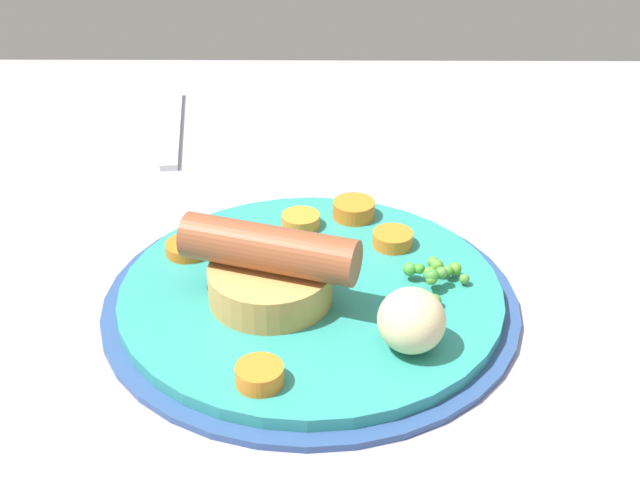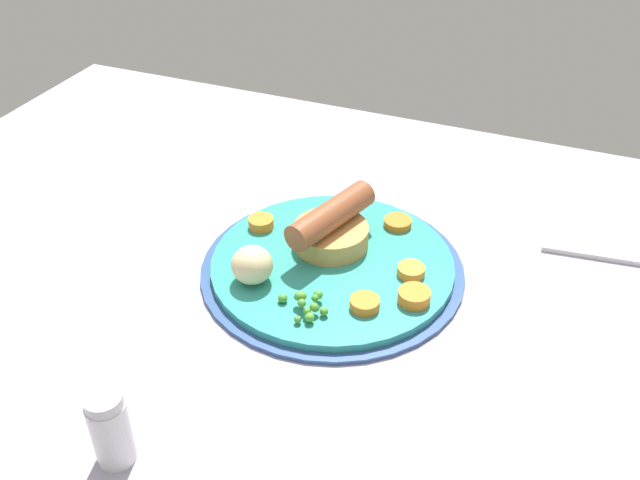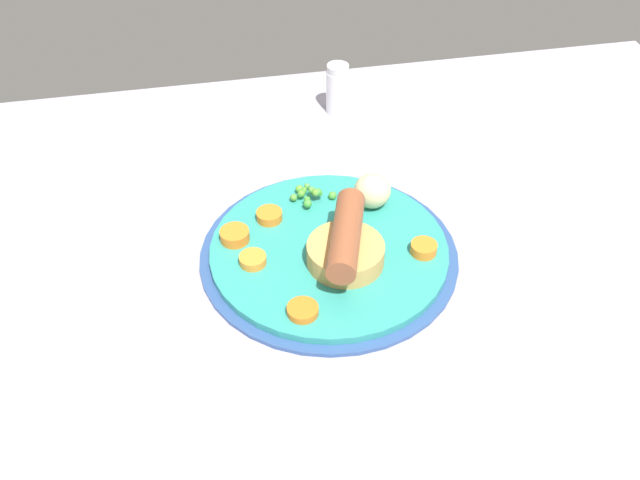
{
  "view_description": "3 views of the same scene",
  "coord_description": "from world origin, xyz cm",
  "px_view_note": "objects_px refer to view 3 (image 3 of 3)",
  "views": [
    {
      "loc": [
        45.16,
        0.17,
        38.79
      ],
      "look_at": [
        -7.28,
        -0.21,
        7.18
      ],
      "focal_mm": 50.0,
      "sensor_mm": 36.0,
      "label": 1
    },
    {
      "loc": [
        -27.23,
        56.2,
        51.34
      ],
      "look_at": [
        -3.82,
        -1.4,
        6.44
      ],
      "focal_mm": 40.0,
      "sensor_mm": 36.0,
      "label": 2
    },
    {
      "loc": [
        -17.63,
        -57.39,
        57.64
      ],
      "look_at": [
        -6.81,
        -2.81,
        7.28
      ],
      "focal_mm": 40.0,
      "sensor_mm": 36.0,
      "label": 3
    }
  ],
  "objects_px": {
    "dinner_plate": "(329,252)",
    "potato_chunk_0": "(372,191)",
    "carrot_slice_2": "(235,235)",
    "fork": "(43,401)",
    "carrot_slice_0": "(253,260)",
    "salt_shaker": "(338,89)",
    "carrot_slice_4": "(424,248)",
    "carrot_slice_3": "(303,310)",
    "pea_pile": "(310,194)",
    "carrot_slice_1": "(269,216)",
    "sausage_pudding": "(346,246)"
  },
  "relations": [
    {
      "from": "carrot_slice_0",
      "to": "carrot_slice_3",
      "type": "bearing_deg",
      "value": -64.04
    },
    {
      "from": "carrot_slice_0",
      "to": "carrot_slice_1",
      "type": "relative_size",
      "value": 0.98
    },
    {
      "from": "potato_chunk_0",
      "to": "carrot_slice_2",
      "type": "height_order",
      "value": "potato_chunk_0"
    },
    {
      "from": "carrot_slice_1",
      "to": "fork",
      "type": "relative_size",
      "value": 0.17
    },
    {
      "from": "carrot_slice_2",
      "to": "fork",
      "type": "height_order",
      "value": "carrot_slice_2"
    },
    {
      "from": "pea_pile",
      "to": "salt_shaker",
      "type": "relative_size",
      "value": 0.77
    },
    {
      "from": "sausage_pudding",
      "to": "pea_pile",
      "type": "bearing_deg",
      "value": 26.81
    },
    {
      "from": "dinner_plate",
      "to": "pea_pile",
      "type": "height_order",
      "value": "pea_pile"
    },
    {
      "from": "sausage_pudding",
      "to": "potato_chunk_0",
      "type": "bearing_deg",
      "value": -12.13
    },
    {
      "from": "carrot_slice_4",
      "to": "carrot_slice_3",
      "type": "bearing_deg",
      "value": -156.84
    },
    {
      "from": "dinner_plate",
      "to": "potato_chunk_0",
      "type": "height_order",
      "value": "potato_chunk_0"
    },
    {
      "from": "sausage_pudding",
      "to": "carrot_slice_4",
      "type": "height_order",
      "value": "sausage_pudding"
    },
    {
      "from": "sausage_pudding",
      "to": "carrot_slice_1",
      "type": "height_order",
      "value": "sausage_pudding"
    },
    {
      "from": "dinner_plate",
      "to": "carrot_slice_3",
      "type": "bearing_deg",
      "value": -116.79
    },
    {
      "from": "carrot_slice_2",
      "to": "carrot_slice_4",
      "type": "height_order",
      "value": "carrot_slice_2"
    },
    {
      "from": "pea_pile",
      "to": "carrot_slice_2",
      "type": "relative_size",
      "value": 1.69
    },
    {
      "from": "dinner_plate",
      "to": "potato_chunk_0",
      "type": "distance_m",
      "value": 0.09
    },
    {
      "from": "carrot_slice_2",
      "to": "fork",
      "type": "xyz_separation_m",
      "value": [
        -0.19,
        -0.17,
        -0.02
      ]
    },
    {
      "from": "sausage_pudding",
      "to": "carrot_slice_3",
      "type": "xyz_separation_m",
      "value": [
        -0.06,
        -0.06,
        -0.02
      ]
    },
    {
      "from": "dinner_plate",
      "to": "fork",
      "type": "relative_size",
      "value": 1.59
    },
    {
      "from": "carrot_slice_1",
      "to": "carrot_slice_3",
      "type": "bearing_deg",
      "value": -85.46
    },
    {
      "from": "carrot_slice_0",
      "to": "carrot_slice_4",
      "type": "distance_m",
      "value": 0.19
    },
    {
      "from": "potato_chunk_0",
      "to": "fork",
      "type": "xyz_separation_m",
      "value": [
        -0.36,
        -0.2,
        -0.03
      ]
    },
    {
      "from": "potato_chunk_0",
      "to": "carrot_slice_4",
      "type": "xyz_separation_m",
      "value": [
        0.03,
        -0.09,
        -0.01
      ]
    },
    {
      "from": "potato_chunk_0",
      "to": "fork",
      "type": "height_order",
      "value": "potato_chunk_0"
    },
    {
      "from": "carrot_slice_4",
      "to": "carrot_slice_1",
      "type": "bearing_deg",
      "value": 150.69
    },
    {
      "from": "carrot_slice_3",
      "to": "salt_shaker",
      "type": "bearing_deg",
      "value": 72.83
    },
    {
      "from": "carrot_slice_2",
      "to": "salt_shaker",
      "type": "height_order",
      "value": "salt_shaker"
    },
    {
      "from": "dinner_plate",
      "to": "carrot_slice_0",
      "type": "relative_size",
      "value": 9.76
    },
    {
      "from": "carrot_slice_0",
      "to": "carrot_slice_1",
      "type": "distance_m",
      "value": 0.07
    },
    {
      "from": "carrot_slice_0",
      "to": "salt_shaker",
      "type": "xyz_separation_m",
      "value": [
        0.16,
        0.3,
        0.02
      ]
    },
    {
      "from": "carrot_slice_0",
      "to": "carrot_slice_2",
      "type": "distance_m",
      "value": 0.04
    },
    {
      "from": "sausage_pudding",
      "to": "carrot_slice_1",
      "type": "distance_m",
      "value": 0.11
    },
    {
      "from": "fork",
      "to": "carrot_slice_4",
      "type": "bearing_deg",
      "value": 9.33
    },
    {
      "from": "sausage_pudding",
      "to": "fork",
      "type": "xyz_separation_m",
      "value": [
        -0.31,
        -0.11,
        -0.03
      ]
    },
    {
      "from": "potato_chunk_0",
      "to": "carrot_slice_0",
      "type": "distance_m",
      "value": 0.17
    },
    {
      "from": "potato_chunk_0",
      "to": "carrot_slice_0",
      "type": "relative_size",
      "value": 1.47
    },
    {
      "from": "carrot_slice_2",
      "to": "carrot_slice_3",
      "type": "relative_size",
      "value": 1.02
    },
    {
      "from": "carrot_slice_2",
      "to": "pea_pile",
      "type": "bearing_deg",
      "value": 29.05
    },
    {
      "from": "pea_pile",
      "to": "carrot_slice_1",
      "type": "height_order",
      "value": "pea_pile"
    },
    {
      "from": "carrot_slice_0",
      "to": "carrot_slice_4",
      "type": "relative_size",
      "value": 1.01
    },
    {
      "from": "salt_shaker",
      "to": "carrot_slice_4",
      "type": "bearing_deg",
      "value": -85.36
    },
    {
      "from": "pea_pile",
      "to": "carrot_slice_4",
      "type": "xyz_separation_m",
      "value": [
        0.1,
        -0.11,
        -0.0
      ]
    },
    {
      "from": "dinner_plate",
      "to": "carrot_slice_4",
      "type": "distance_m",
      "value": 0.1
    },
    {
      "from": "carrot_slice_3",
      "to": "carrot_slice_4",
      "type": "relative_size",
      "value": 1.11
    },
    {
      "from": "pea_pile",
      "to": "carrot_slice_2",
      "type": "xyz_separation_m",
      "value": [
        -0.1,
        -0.05,
        -0.0
      ]
    },
    {
      "from": "carrot_slice_1",
      "to": "dinner_plate",
      "type": "bearing_deg",
      "value": -45.99
    },
    {
      "from": "potato_chunk_0",
      "to": "carrot_slice_3",
      "type": "distance_m",
      "value": 0.19
    },
    {
      "from": "pea_pile",
      "to": "carrot_slice_0",
      "type": "relative_size",
      "value": 1.88
    },
    {
      "from": "carrot_slice_3",
      "to": "carrot_slice_4",
      "type": "bearing_deg",
      "value": 23.16
    }
  ]
}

